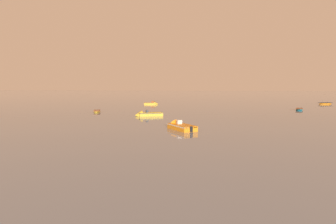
{
  "coord_description": "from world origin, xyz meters",
  "views": [
    {
      "loc": [
        22.83,
        -15.84,
        5.36
      ],
      "look_at": [
        11.2,
        39.27,
        0.69
      ],
      "focal_mm": 32.78,
      "sensor_mm": 36.0,
      "label": 1
    }
  ],
  "objects_px": {
    "rowboat_moored_0": "(325,104)",
    "rowboat_moored_2": "(299,109)",
    "motorboat_moored_1": "(146,115)",
    "rowboat_moored_1": "(97,111)",
    "motorboat_moored_3": "(152,104)",
    "motorboat_moored_0": "(179,127)"
  },
  "relations": [
    {
      "from": "motorboat_moored_0",
      "to": "motorboat_moored_1",
      "type": "relative_size",
      "value": 1.0
    },
    {
      "from": "motorboat_moored_0",
      "to": "motorboat_moored_3",
      "type": "relative_size",
      "value": 1.24
    },
    {
      "from": "motorboat_moored_0",
      "to": "rowboat_moored_1",
      "type": "height_order",
      "value": "motorboat_moored_0"
    },
    {
      "from": "motorboat_moored_0",
      "to": "rowboat_moored_2",
      "type": "height_order",
      "value": "motorboat_moored_0"
    },
    {
      "from": "rowboat_moored_1",
      "to": "rowboat_moored_2",
      "type": "bearing_deg",
      "value": -92.62
    },
    {
      "from": "rowboat_moored_0",
      "to": "motorboat_moored_3",
      "type": "distance_m",
      "value": 52.54
    },
    {
      "from": "motorboat_moored_1",
      "to": "motorboat_moored_0",
      "type": "bearing_deg",
      "value": 90.6
    },
    {
      "from": "rowboat_moored_0",
      "to": "rowboat_moored_1",
      "type": "distance_m",
      "value": 69.09
    },
    {
      "from": "motorboat_moored_3",
      "to": "rowboat_moored_0",
      "type": "bearing_deg",
      "value": 9.72
    },
    {
      "from": "motorboat_moored_0",
      "to": "motorboat_moored_3",
      "type": "bearing_deg",
      "value": -19.49
    },
    {
      "from": "motorboat_moored_0",
      "to": "rowboat_moored_1",
      "type": "xyz_separation_m",
      "value": [
        -21.26,
        21.69,
        -0.09
      ]
    },
    {
      "from": "motorboat_moored_1",
      "to": "rowboat_moored_0",
      "type": "xyz_separation_m",
      "value": [
        43.0,
        47.12,
        -0.04
      ]
    },
    {
      "from": "motorboat_moored_0",
      "to": "motorboat_moored_3",
      "type": "height_order",
      "value": "motorboat_moored_0"
    },
    {
      "from": "motorboat_moored_1",
      "to": "rowboat_moored_1",
      "type": "relative_size",
      "value": 1.32
    },
    {
      "from": "motorboat_moored_0",
      "to": "motorboat_moored_3",
      "type": "distance_m",
      "value": 54.03
    },
    {
      "from": "rowboat_moored_2",
      "to": "motorboat_moored_0",
      "type": "bearing_deg",
      "value": 165.06
    },
    {
      "from": "motorboat_moored_0",
      "to": "rowboat_moored_0",
      "type": "xyz_separation_m",
      "value": [
        34.23,
        62.85,
        -0.05
      ]
    },
    {
      "from": "motorboat_moored_1",
      "to": "rowboat_moored_0",
      "type": "bearing_deg",
      "value": -160.91
    },
    {
      "from": "rowboat_moored_0",
      "to": "rowboat_moored_2",
      "type": "xyz_separation_m",
      "value": [
        -12.71,
        -26.6,
        -0.03
      ]
    },
    {
      "from": "motorboat_moored_0",
      "to": "motorboat_moored_1",
      "type": "bearing_deg",
      "value": -8.72
    },
    {
      "from": "motorboat_moored_1",
      "to": "motorboat_moored_3",
      "type": "distance_m",
      "value": 36.49
    },
    {
      "from": "rowboat_moored_1",
      "to": "rowboat_moored_0",
      "type": "bearing_deg",
      "value": -74.84
    }
  ]
}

